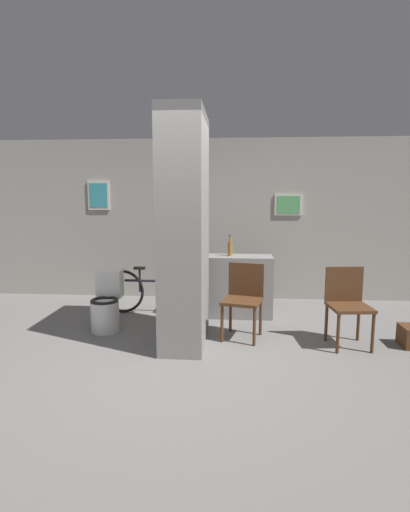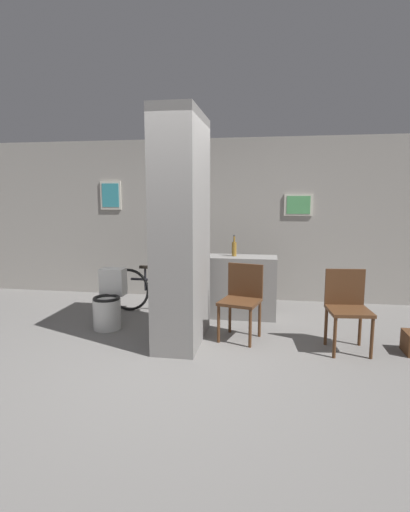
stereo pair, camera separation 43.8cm
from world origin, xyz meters
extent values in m
plane|color=slate|center=(0.00, 0.00, 0.00)|extent=(14.00, 14.00, 0.00)
cube|color=gray|center=(0.00, 2.63, 1.30)|extent=(8.00, 0.06, 2.60)
cube|color=beige|center=(-1.60, 2.58, 1.70)|extent=(0.36, 0.02, 0.48)
cube|color=teal|center=(-1.60, 2.57, 1.70)|extent=(0.30, 0.01, 0.39)
cube|color=beige|center=(1.50, 2.58, 1.55)|extent=(0.44, 0.02, 0.34)
cube|color=#4C9959|center=(1.50, 2.57, 1.55)|extent=(0.36, 0.01, 0.28)
cube|color=gray|center=(0.08, 0.57, 1.30)|extent=(0.47, 1.15, 2.60)
cylinder|color=black|center=(-0.17, 0.34, 1.55)|extent=(0.03, 0.40, 0.40)
cylinder|color=red|center=(-0.18, 0.34, 1.55)|extent=(0.01, 0.07, 0.07)
cube|color=gray|center=(0.62, 1.61, 0.43)|extent=(1.12, 0.44, 0.86)
cylinder|color=white|center=(-0.97, 0.80, 0.19)|extent=(0.35, 0.35, 0.39)
torus|color=black|center=(-0.97, 0.80, 0.40)|extent=(0.34, 0.34, 0.04)
cube|color=white|center=(-0.97, 1.03, 0.57)|extent=(0.32, 0.20, 0.36)
cylinder|color=#4C2D19|center=(0.51, 0.55, 0.22)|extent=(0.04, 0.04, 0.44)
cylinder|color=#4C2D19|center=(0.88, 0.45, 0.22)|extent=(0.04, 0.04, 0.44)
cylinder|color=#4C2D19|center=(0.60, 0.91, 0.22)|extent=(0.04, 0.04, 0.44)
cylinder|color=#4C2D19|center=(0.97, 0.82, 0.22)|extent=(0.04, 0.04, 0.44)
cube|color=#4C2D19|center=(0.74, 0.68, 0.46)|extent=(0.53, 0.53, 0.04)
cube|color=#4C2D19|center=(0.79, 0.88, 0.68)|extent=(0.43, 0.14, 0.41)
cylinder|color=#4C2D19|center=(1.77, 0.30, 0.22)|extent=(0.04, 0.04, 0.44)
cylinder|color=#4C2D19|center=(2.15, 0.34, 0.22)|extent=(0.04, 0.04, 0.44)
cylinder|color=#4C2D19|center=(1.73, 0.68, 0.22)|extent=(0.04, 0.04, 0.44)
cylinder|color=#4C2D19|center=(2.11, 0.72, 0.22)|extent=(0.04, 0.04, 0.44)
cube|color=#4C2D19|center=(1.94, 0.51, 0.46)|extent=(0.48, 0.48, 0.04)
cube|color=#4C2D19|center=(1.92, 0.71, 0.68)|extent=(0.44, 0.08, 0.41)
torus|color=black|center=(-0.97, 1.62, 0.32)|extent=(0.64, 0.04, 0.64)
torus|color=black|center=(0.07, 1.62, 0.32)|extent=(0.64, 0.04, 0.64)
cylinder|color=black|center=(-0.45, 1.62, 0.48)|extent=(0.96, 0.04, 0.04)
cylinder|color=black|center=(-0.71, 1.62, 0.48)|extent=(0.03, 0.03, 0.33)
cylinder|color=black|center=(0.02, 1.62, 0.48)|extent=(0.03, 0.03, 0.30)
cube|color=black|center=(-0.71, 1.62, 0.67)|extent=(0.16, 0.06, 0.04)
cylinder|color=#262626|center=(0.02, 1.62, 0.63)|extent=(0.03, 0.42, 0.03)
cylinder|color=olive|center=(0.58, 1.63, 0.96)|extent=(0.07, 0.07, 0.19)
cylinder|color=olive|center=(0.58, 1.63, 1.10)|extent=(0.03, 0.03, 0.08)
sphere|color=#333333|center=(0.58, 1.63, 1.15)|extent=(0.03, 0.03, 0.03)
camera|label=1|loc=(0.64, -3.92, 1.69)|focal=28.00mm
camera|label=2|loc=(1.08, -3.87, 1.69)|focal=28.00mm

